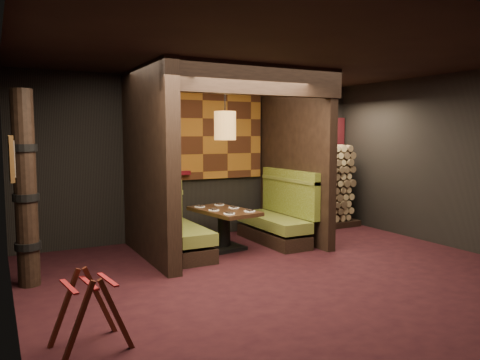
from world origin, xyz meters
name	(u,v)px	position (x,y,z in m)	size (l,w,h in m)	color
floor	(286,275)	(0.00, 0.00, -0.01)	(6.50, 5.50, 0.02)	black
ceiling	(288,55)	(0.00, 0.00, 2.86)	(6.50, 5.50, 0.02)	black
wall_back	(203,158)	(0.00, 2.76, 1.43)	(6.50, 0.02, 2.85)	black
wall_left	(8,179)	(-3.26, 0.00, 1.43)	(0.02, 5.50, 2.85)	black
wall_right	(454,161)	(3.26, 0.00, 1.43)	(0.02, 5.50, 2.85)	black
partition_left	(148,164)	(-1.35, 1.65, 1.43)	(0.20, 2.20, 2.85)	black
partition_right	(295,159)	(1.30, 1.70, 1.43)	(0.15, 2.10, 2.85)	black
header_beam	(258,79)	(-0.02, 0.70, 2.63)	(2.85, 0.18, 0.44)	black
tapa_back_panel	(202,136)	(-0.02, 2.71, 1.82)	(2.40, 0.06, 1.55)	#90571A
tapa_side_panel	(152,135)	(-1.23, 1.82, 1.85)	(0.04, 1.85, 1.45)	#90571A
lacquer_shelf	(174,173)	(-0.60, 2.65, 1.18)	(0.60, 0.12, 0.07)	#5A0D16
booth_bench_left	(174,229)	(-0.96, 1.65, 0.40)	(0.68, 1.60, 1.14)	black
booth_bench_right	(278,219)	(0.93, 1.65, 0.40)	(0.68, 1.60, 1.14)	black
dining_table	(224,223)	(-0.13, 1.61, 0.42)	(0.85, 1.32, 0.65)	black
place_settings	(224,209)	(-0.13, 1.61, 0.66)	(0.69, 1.08, 0.03)	white
pendant_lamp	(225,126)	(-0.13, 1.56, 1.99)	(0.34, 0.34, 1.08)	#A77639
framed_picture	(12,159)	(-3.22, 0.10, 1.62)	(0.05, 0.36, 0.46)	olive
luggage_rack	(90,308)	(-2.70, -1.00, 0.36)	(0.71, 0.54, 0.71)	#42170D
totem_column	(26,190)	(-3.05, 1.10, 1.19)	(0.31, 0.31, 2.40)	black
firewood_stack	(317,187)	(2.29, 2.35, 0.82)	(1.73, 0.70, 1.64)	black
mosaic_header	(308,131)	(2.29, 2.68, 1.92)	(1.83, 0.10, 0.56)	maroon
bay_front_post	(291,158)	(1.39, 1.96, 1.43)	(0.08, 0.08, 2.85)	black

